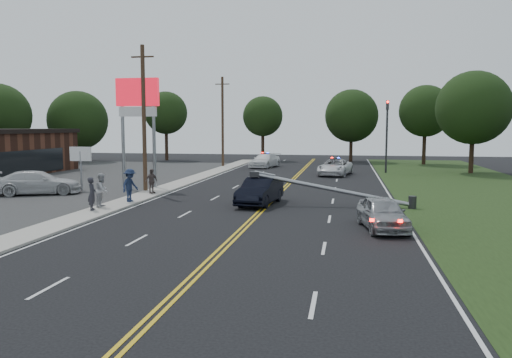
% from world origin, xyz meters
% --- Properties ---
extents(ground, '(120.00, 120.00, 0.00)m').
position_xyz_m(ground, '(0.00, 0.00, 0.00)').
color(ground, black).
rests_on(ground, ground).
extents(sidewalk, '(1.80, 70.00, 0.12)m').
position_xyz_m(sidewalk, '(-8.40, 10.00, 0.06)').
color(sidewalk, '#A7A297').
rests_on(sidewalk, ground).
extents(grass_verge, '(12.00, 80.00, 0.01)m').
position_xyz_m(grass_verge, '(13.50, 10.00, 0.01)').
color(grass_verge, '#1E3113').
rests_on(grass_verge, ground).
extents(centerline_yellow, '(0.36, 80.00, 0.00)m').
position_xyz_m(centerline_yellow, '(0.00, 10.00, 0.01)').
color(centerline_yellow, gold).
rests_on(centerline_yellow, ground).
extents(pylon_sign, '(3.20, 0.35, 8.00)m').
position_xyz_m(pylon_sign, '(-10.50, 14.00, 6.00)').
color(pylon_sign, gray).
rests_on(pylon_sign, ground).
extents(small_sign, '(1.60, 0.14, 3.10)m').
position_xyz_m(small_sign, '(-14.00, 12.00, 2.33)').
color(small_sign, gray).
rests_on(small_sign, ground).
extents(traffic_signal, '(0.28, 0.41, 7.05)m').
position_xyz_m(traffic_signal, '(8.30, 30.00, 4.21)').
color(traffic_signal, '#2D2D30').
rests_on(traffic_signal, ground).
extents(fallen_streetlight, '(9.36, 0.44, 1.91)m').
position_xyz_m(fallen_streetlight, '(4.19, 8.00, 0.92)').
color(fallen_streetlight, '#2D2D30').
rests_on(fallen_streetlight, ground).
extents(utility_pole_mid, '(1.60, 0.28, 10.00)m').
position_xyz_m(utility_pole_mid, '(-9.20, 12.00, 5.08)').
color(utility_pole_mid, '#382619').
rests_on(utility_pole_mid, ground).
extents(utility_pole_far, '(1.60, 0.28, 10.00)m').
position_xyz_m(utility_pole_far, '(-9.20, 34.00, 5.08)').
color(utility_pole_far, '#382619').
rests_on(utility_pole_far, ground).
extents(tree_4, '(7.59, 7.59, 9.11)m').
position_xyz_m(tree_4, '(-29.82, 39.36, 5.31)').
color(tree_4, black).
rests_on(tree_4, ground).
extents(tree_5, '(5.70, 5.70, 9.21)m').
position_xyz_m(tree_5, '(-19.44, 43.68, 6.34)').
color(tree_5, black).
rests_on(tree_5, ground).
extents(tree_6, '(5.32, 5.32, 8.54)m').
position_xyz_m(tree_6, '(-6.58, 45.50, 5.87)').
color(tree_6, black).
rests_on(tree_6, ground).
extents(tree_7, '(6.79, 6.79, 9.30)m').
position_xyz_m(tree_7, '(5.02, 45.50, 5.90)').
color(tree_7, black).
rests_on(tree_7, ground).
extents(tree_8, '(6.15, 6.15, 9.44)m').
position_xyz_m(tree_8, '(13.61, 42.05, 6.35)').
color(tree_8, black).
rests_on(tree_8, ground).
extents(tree_9, '(7.05, 7.05, 9.85)m').
position_xyz_m(tree_9, '(16.40, 30.92, 6.32)').
color(tree_9, black).
rests_on(tree_9, ground).
extents(crashed_sedan, '(2.22, 4.94, 1.57)m').
position_xyz_m(crashed_sedan, '(-0.45, 7.98, 0.79)').
color(crashed_sedan, black).
rests_on(crashed_sedan, ground).
extents(waiting_sedan, '(2.44, 4.48, 1.45)m').
position_xyz_m(waiting_sedan, '(6.07, 1.99, 0.72)').
color(waiting_sedan, '#999CA0').
rests_on(waiting_sedan, ground).
extents(parked_car, '(5.90, 4.30, 1.59)m').
position_xyz_m(parked_car, '(-15.82, 9.61, 0.79)').
color(parked_car, silver).
rests_on(parked_car, ground).
extents(emergency_a, '(3.48, 5.76, 1.50)m').
position_xyz_m(emergency_a, '(3.45, 26.52, 0.75)').
color(emergency_a, silver).
rests_on(emergency_a, ground).
extents(emergency_b, '(3.32, 5.64, 1.53)m').
position_xyz_m(emergency_b, '(-4.46, 34.35, 0.77)').
color(emergency_b, white).
rests_on(emergency_b, ground).
extents(bystander_a, '(0.61, 0.74, 1.74)m').
position_xyz_m(bystander_a, '(-8.71, 3.74, 0.99)').
color(bystander_a, '#27272F').
rests_on(bystander_a, sidewalk).
extents(bystander_b, '(0.79, 0.97, 1.86)m').
position_xyz_m(bystander_b, '(-8.71, 4.86, 1.05)').
color(bystander_b, '#A7A6AB').
rests_on(bystander_b, sidewalk).
extents(bystander_c, '(1.01, 1.39, 1.94)m').
position_xyz_m(bystander_c, '(-8.01, 6.91, 1.09)').
color(bystander_c, '#1B2744').
rests_on(bystander_c, sidewalk).
extents(bystander_d, '(0.82, 1.03, 1.63)m').
position_xyz_m(bystander_d, '(-8.17, 10.57, 0.94)').
color(bystander_d, '#564744').
rests_on(bystander_d, sidewalk).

